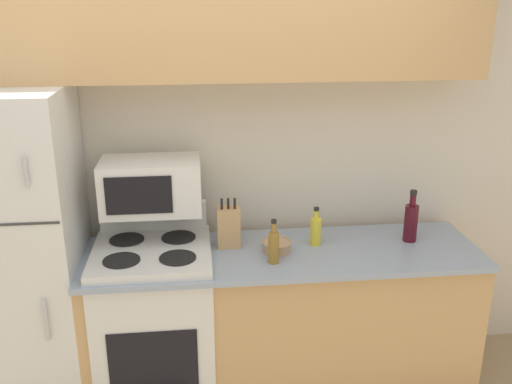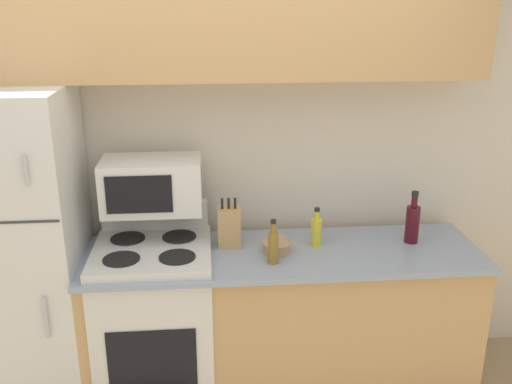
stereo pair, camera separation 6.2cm
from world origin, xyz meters
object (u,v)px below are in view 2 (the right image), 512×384
at_px(bowl, 277,246).
at_px(bottle_vinegar, 273,246).
at_px(microwave, 152,185).
at_px(bottle_cooking_spray, 316,231).
at_px(knife_block, 229,227).
at_px(stove, 156,321).
at_px(refrigerator, 15,256).
at_px(bottle_wine_red, 412,222).

bearing_deg(bowl, bottle_vinegar, -105.21).
height_order(microwave, bottle_cooking_spray, microwave).
bearing_deg(knife_block, bottle_vinegar, -47.31).
relative_size(stove, bowl, 6.71).
distance_m(refrigerator, bottle_cooking_spray, 1.62).
distance_m(bowl, bottle_cooking_spray, 0.24).
bearing_deg(bottle_wine_red, knife_block, 177.75).
height_order(refrigerator, bottle_wine_red, refrigerator).
xyz_separation_m(knife_block, bottle_cooking_spray, (0.48, -0.04, -0.03)).
distance_m(microwave, bottle_vinegar, 0.73).
relative_size(refrigerator, stove, 1.64).
height_order(bowl, bottle_vinegar, bottle_vinegar).
distance_m(refrigerator, knife_block, 1.14).
xyz_separation_m(stove, bottle_cooking_spray, (0.90, 0.06, 0.49)).
bearing_deg(bottle_cooking_spray, knife_block, 175.83).
bearing_deg(bowl, bottle_wine_red, 4.87).
height_order(bowl, bottle_wine_red, bottle_wine_red).
height_order(bottle_cooking_spray, bottle_wine_red, bottle_wine_red).
relative_size(bowl, bottle_cooking_spray, 0.74).
bearing_deg(bowl, microwave, 167.84).
bearing_deg(refrigerator, bowl, -1.96).
xyz_separation_m(microwave, bottle_vinegar, (0.62, -0.27, -0.26)).
bearing_deg(knife_block, bowl, -22.75).
xyz_separation_m(refrigerator, bottle_wine_red, (2.16, 0.02, 0.11)).
bearing_deg(microwave, bottle_wine_red, -3.07).
bearing_deg(stove, bottle_vinegar, -12.30).
height_order(bottle_wine_red, bottle_vinegar, bottle_wine_red).
relative_size(knife_block, bottle_cooking_spray, 1.28).
bearing_deg(bowl, bottle_cooking_spray, 17.21).
height_order(bottle_cooking_spray, bottle_vinegar, bottle_vinegar).
height_order(stove, bowl, stove).
bearing_deg(stove, knife_block, 13.17).
xyz_separation_m(refrigerator, stove, (0.72, -0.04, -0.41)).
bearing_deg(bottle_vinegar, microwave, 156.50).
xyz_separation_m(microwave, bottle_wine_red, (1.43, -0.08, -0.24)).
bearing_deg(bowl, knife_block, 157.25).
bearing_deg(bottle_wine_red, bowl, -175.13).
height_order(stove, knife_block, knife_block).
distance_m(refrigerator, bottle_vinegar, 1.37).
height_order(refrigerator, bowl, refrigerator).
height_order(refrigerator, knife_block, refrigerator).
bearing_deg(bottle_wine_red, stove, -177.73).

